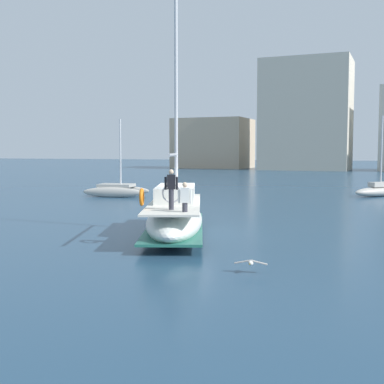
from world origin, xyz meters
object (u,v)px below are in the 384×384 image
Objects in this scene: moored_sloop_far at (378,190)px; seagull at (251,263)px; main_sailboat at (175,215)px; moored_catamaran at (116,189)px.

seagull is at bearing -94.53° from moored_sloop_far.
moored_sloop_far is 6.52× the size of seagull.
main_sailboat reaches higher than moored_sloop_far.
main_sailboat reaches higher than seagull.
moored_catamaran is 6.23× the size of seagull.
main_sailboat is 25.72m from moored_sloop_far.
main_sailboat is at bearing 131.69° from seagull.
moored_catamaran is 28.50m from seagull.
main_sailboat is at bearing -52.39° from moored_catamaran.
main_sailboat is 20.85m from moored_catamaran.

